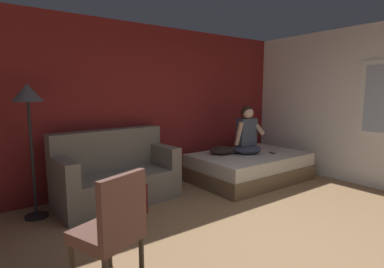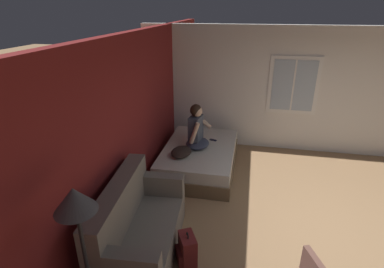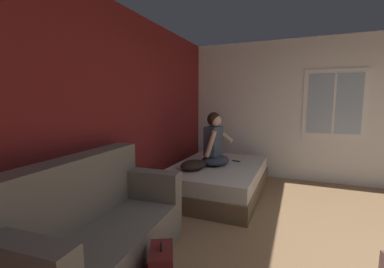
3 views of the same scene
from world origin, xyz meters
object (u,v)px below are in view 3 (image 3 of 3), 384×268
(throw_pillow, at_px, (193,165))
(cell_phone, at_px, (236,161))
(person_seated, at_px, (215,144))
(couch, at_px, (96,233))
(bed, at_px, (218,179))

(throw_pillow, xyz_separation_m, cell_phone, (0.79, -0.49, -0.07))
(person_seated, distance_m, cell_phone, 0.59)
(couch, relative_size, cell_phone, 12.19)
(couch, relative_size, person_seated, 2.00)
(couch, xyz_separation_m, person_seated, (2.38, -0.32, 0.44))
(bed, relative_size, couch, 1.18)
(bed, distance_m, cell_phone, 0.50)
(couch, relative_size, throw_pillow, 3.66)
(person_seated, relative_size, throw_pillow, 1.82)
(couch, xyz_separation_m, cell_phone, (2.76, -0.60, 0.09))
(person_seated, height_order, cell_phone, person_seated)
(bed, distance_m, person_seated, 0.60)
(person_seated, distance_m, throw_pillow, 0.54)
(bed, distance_m, couch, 2.43)
(couch, distance_m, cell_phone, 2.83)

